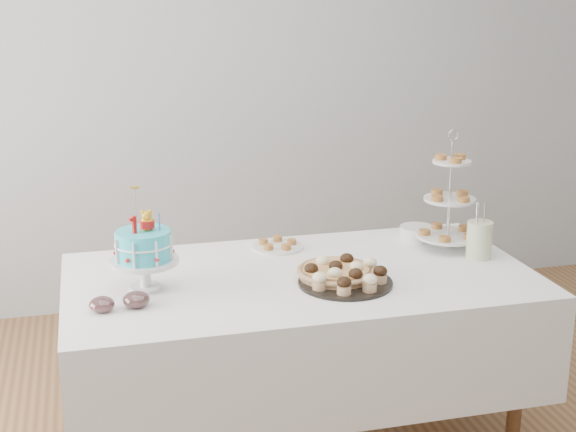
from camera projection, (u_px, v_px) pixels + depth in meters
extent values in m
cube|color=#A6A8AB|center=(226.00, 84.00, 4.73)|extent=(5.00, 0.04, 2.70)
cube|color=silver|center=(300.00, 324.00, 3.37)|extent=(1.92, 1.02, 0.45)
cylinder|color=#55381D|center=(517.00, 387.00, 3.28)|extent=(0.06, 0.06, 0.67)
cylinder|color=#55381D|center=(102.00, 353.00, 3.58)|extent=(0.06, 0.06, 0.67)
cylinder|color=#55381D|center=(440.00, 317.00, 3.97)|extent=(0.06, 0.06, 0.67)
cylinder|color=#31C1D7|center=(144.00, 245.00, 3.09)|extent=(0.21, 0.21, 0.12)
torus|color=white|center=(144.00, 244.00, 3.09)|extent=(0.23, 0.23, 0.01)
cube|color=#B71313|center=(134.00, 225.00, 3.04)|extent=(0.02, 0.02, 0.07)
cylinder|color=blue|center=(159.00, 222.00, 3.08)|extent=(0.01, 0.01, 0.07)
cylinder|color=silver|center=(136.00, 209.00, 3.07)|extent=(0.00, 0.00, 0.16)
cylinder|color=gold|center=(135.00, 187.00, 3.05)|extent=(0.04, 0.04, 0.01)
cylinder|color=black|center=(345.00, 283.00, 3.20)|extent=(0.38, 0.38, 0.01)
ellipsoid|color=black|center=(328.00, 271.00, 3.17)|extent=(0.06, 0.06, 0.04)
ellipsoid|color=beige|center=(363.00, 268.00, 3.20)|extent=(0.06, 0.06, 0.04)
cylinder|color=tan|center=(336.00, 275.00, 3.25)|extent=(0.30, 0.30, 0.04)
cylinder|color=#B07344|center=(336.00, 270.00, 3.24)|extent=(0.27, 0.27, 0.02)
torus|color=tan|center=(336.00, 271.00, 3.24)|extent=(0.32, 0.32, 0.02)
cylinder|color=silver|center=(450.00, 195.00, 3.56)|extent=(0.01, 0.01, 0.50)
cylinder|color=silver|center=(448.00, 236.00, 3.62)|extent=(0.28, 0.28, 0.01)
cylinder|color=silver|center=(450.00, 199.00, 3.57)|extent=(0.23, 0.23, 0.01)
cylinder|color=silver|center=(452.00, 162.00, 3.52)|extent=(0.17, 0.17, 0.01)
torus|color=silver|center=(453.00, 135.00, 3.49)|extent=(0.05, 0.01, 0.05)
cylinder|color=silver|center=(417.00, 233.00, 3.75)|extent=(0.16, 0.16, 0.06)
cylinder|color=silver|center=(277.00, 247.00, 3.64)|extent=(0.23, 0.23, 0.01)
ellipsoid|color=silver|center=(102.00, 304.00, 2.93)|extent=(0.09, 0.09, 0.06)
cylinder|color=#540807|center=(102.00, 306.00, 2.93)|extent=(0.07, 0.07, 0.03)
ellipsoid|color=silver|center=(136.00, 299.00, 2.97)|extent=(0.10, 0.10, 0.06)
cylinder|color=#540807|center=(136.00, 301.00, 2.97)|extent=(0.07, 0.07, 0.03)
cylinder|color=white|center=(479.00, 240.00, 3.49)|extent=(0.11, 0.11, 0.16)
cylinder|color=white|center=(489.00, 234.00, 3.52)|extent=(0.01, 0.01, 0.09)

